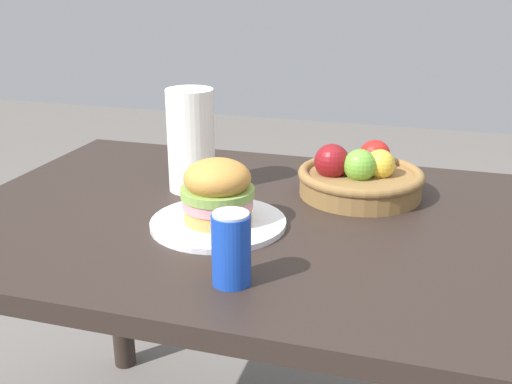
# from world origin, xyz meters

# --- Properties ---
(dining_table) EXTENTS (1.40, 0.90, 0.75)m
(dining_table) POSITION_xyz_m (0.00, 0.00, 0.65)
(dining_table) COLOR #2D231E
(dining_table) RESTS_ON ground_plane
(plate) EXTENTS (0.28, 0.28, 0.01)m
(plate) POSITION_xyz_m (-0.11, -0.08, 0.76)
(plate) COLOR white
(plate) RESTS_ON dining_table
(sandwich) EXTENTS (0.15, 0.15, 0.13)m
(sandwich) POSITION_xyz_m (-0.11, -0.08, 0.83)
(sandwich) COLOR tan
(sandwich) RESTS_ON plate
(soda_can) EXTENTS (0.07, 0.07, 0.13)m
(soda_can) POSITION_xyz_m (-0.00, -0.30, 0.81)
(soda_can) COLOR blue
(soda_can) RESTS_ON dining_table
(fruit_basket) EXTENTS (0.29, 0.29, 0.12)m
(fruit_basket) POSITION_xyz_m (0.14, 0.19, 0.79)
(fruit_basket) COLOR olive
(fruit_basket) RESTS_ON dining_table
(paper_towel_roll) EXTENTS (0.11, 0.11, 0.24)m
(paper_towel_roll) POSITION_xyz_m (-0.24, 0.11, 0.87)
(paper_towel_roll) COLOR white
(paper_towel_roll) RESTS_ON dining_table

